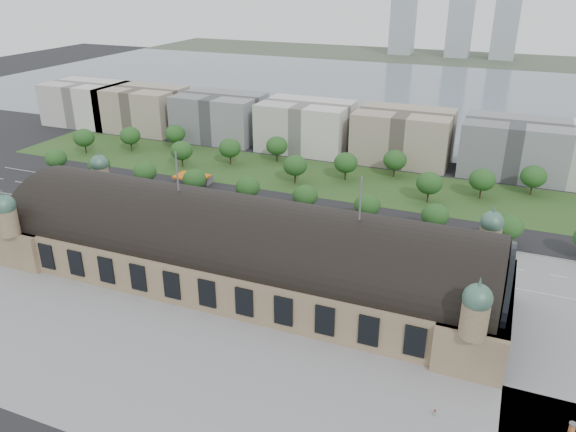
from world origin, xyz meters
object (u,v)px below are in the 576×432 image
at_px(parked_car_4, 194,227).
at_px(bus_west, 220,227).
at_px(parked_car_6, 228,234).
at_px(advertising_column, 572,429).
at_px(traffic_car_0, 70,190).
at_px(traffic_car_6, 456,268).
at_px(parked_car_0, 128,221).
at_px(pedestrian_0, 435,413).
at_px(traffic_car_5, 379,239).
at_px(parked_car_1, 109,217).
at_px(bus_mid, 333,247).
at_px(parked_car_2, 170,223).
at_px(parked_car_5, 225,233).
at_px(traffic_car_1, 102,184).
at_px(parked_car_3, 171,223).
at_px(bus_east, 354,252).
at_px(petrol_station, 198,178).
at_px(traffic_car_3, 183,206).

relative_size(parked_car_4, bus_west, 0.38).
distance_m(parked_car_6, advertising_column, 119.85).
bearing_deg(traffic_car_0, parked_car_4, 80.48).
relative_size(traffic_car_6, advertising_column, 1.66).
bearing_deg(parked_car_0, bus_west, 72.88).
height_order(parked_car_4, pedestrian_0, parked_car_4).
distance_m(traffic_car_6, advertising_column, 67.59).
xyz_separation_m(traffic_car_5, parked_car_6, (-49.85, -15.84, -0.14)).
distance_m(parked_car_1, bus_mid, 86.11).
distance_m(traffic_car_6, bus_west, 80.80).
bearing_deg(parked_car_2, parked_car_5, 55.52).
relative_size(traffic_car_1, pedestrian_0, 2.65).
height_order(traffic_car_5, parked_car_4, parked_car_4).
bearing_deg(parked_car_5, traffic_car_1, -132.29).
xyz_separation_m(traffic_car_1, bus_mid, (111.62, -21.59, 1.15)).
distance_m(traffic_car_5, parked_car_3, 74.82).
relative_size(traffic_car_5, bus_west, 0.37).
distance_m(traffic_car_0, traffic_car_1, 13.38).
relative_size(traffic_car_0, traffic_car_5, 0.91).
distance_m(parked_car_2, parked_car_5, 22.71).
bearing_deg(traffic_car_1, parked_car_6, -113.46).
xyz_separation_m(traffic_car_5, bus_east, (-4.90, -13.84, 0.82)).
relative_size(parked_car_2, parked_car_3, 1.30).
bearing_deg(parked_car_2, petrol_station, 162.07).
height_order(traffic_car_1, bus_east, bus_east).
height_order(petrol_station, parked_car_3, petrol_station).
bearing_deg(parked_car_6, parked_car_1, -107.27).
xyz_separation_m(parked_car_4, pedestrian_0, (94.22, -60.12, -0.02)).
xyz_separation_m(traffic_car_3, bus_east, (73.21, -13.97, 0.86)).
height_order(traffic_car_1, parked_car_0, parked_car_0).
distance_m(traffic_car_3, parked_car_0, 22.77).
bearing_deg(parked_car_4, pedestrian_0, 28.09).
xyz_separation_m(petrol_station, traffic_car_6, (112.51, -34.69, -2.29)).
xyz_separation_m(traffic_car_3, pedestrian_0, (108.70, -76.19, 0.04)).
bearing_deg(parked_car_6, parked_car_5, -112.03).
bearing_deg(traffic_car_5, parked_car_4, 105.44).
relative_size(parked_car_1, advertising_column, 1.87).
bearing_deg(bus_east, parked_car_1, 98.12).
bearing_deg(traffic_car_1, parked_car_2, -121.06).
height_order(parked_car_0, parked_car_6, parked_car_0).
xyz_separation_m(parked_car_5, bus_west, (-2.89, 2.00, 1.06)).
bearing_deg(parked_car_4, bus_west, 72.91).
bearing_deg(bus_mid, parked_car_3, 93.68).
bearing_deg(bus_mid, traffic_car_3, 79.88).
height_order(parked_car_3, parked_car_4, parked_car_4).
bearing_deg(traffic_car_5, bus_mid, 140.47).
bearing_deg(parked_car_2, parked_car_1, -115.05).
height_order(parked_car_4, advertising_column, advertising_column).
xyz_separation_m(traffic_car_0, traffic_car_5, (131.50, 3.07, 0.05)).
bearing_deg(parked_car_0, traffic_car_1, -155.42).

